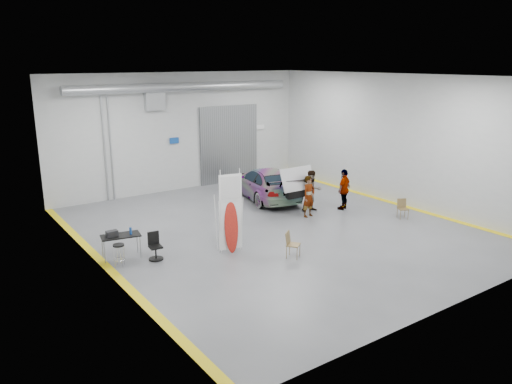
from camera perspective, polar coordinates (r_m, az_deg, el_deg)
ground at (r=20.15m, az=2.20°, el=-4.21°), size 16.00×16.00×0.00m
room_shell at (r=21.14m, az=-0.83°, el=8.06°), size 14.02×16.18×6.01m
sedan_car at (r=24.32m, az=1.03°, el=1.00°), size 3.21×5.54×1.51m
person_a at (r=21.56m, az=6.05°, el=-0.50°), size 0.72×0.53×1.80m
person_b at (r=22.38m, az=6.43°, el=0.14°), size 1.06×0.91×1.86m
person_c at (r=22.84m, az=10.03°, el=0.32°), size 1.17×0.81×1.87m
surfboard_display at (r=17.42m, az=-2.72°, el=-3.11°), size 0.83×0.36×2.99m
folding_chair_near at (r=17.26m, az=4.25°, el=-6.58°), size 0.60×0.66×0.91m
folding_chair_far at (r=22.25m, az=16.40°, el=-2.27°), size 0.53×0.57×0.84m
shop_stool at (r=17.08m, az=-15.36°, el=-6.99°), size 0.39×0.39×0.76m
work_table at (r=17.61m, az=-15.45°, el=-4.82°), size 1.39×0.87×1.06m
office_chair at (r=17.36m, az=-11.49°, el=-6.27°), size 0.50×0.50×0.94m
trunk_lid at (r=22.33m, az=4.58°, el=1.74°), size 1.76×1.07×0.04m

